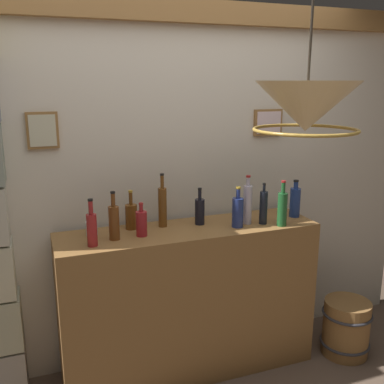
% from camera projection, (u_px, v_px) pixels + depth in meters
% --- Properties ---
extents(panelled_rear_partition, '(3.77, 0.15, 2.42)m').
position_uv_depth(panelled_rear_partition, '(174.00, 177.00, 3.03)').
color(panelled_rear_partition, beige).
rests_on(panelled_rear_partition, ground).
extents(bar_shelf_unit, '(1.67, 0.44, 1.01)m').
position_uv_depth(bar_shelf_unit, '(189.00, 301.00, 2.95)').
color(bar_shelf_unit, olive).
rests_on(bar_shelf_unit, ground).
extents(liquor_bottle_mezcal, '(0.07, 0.07, 0.26)m').
position_uv_depth(liquor_bottle_mezcal, '(238.00, 212.00, 2.84)').
color(liquor_bottle_mezcal, navy).
rests_on(liquor_bottle_mezcal, bar_shelf_unit).
extents(liquor_bottle_tequila, '(0.07, 0.07, 0.21)m').
position_uv_depth(liquor_bottle_tequila, '(141.00, 223.00, 2.68)').
color(liquor_bottle_tequila, maroon).
rests_on(liquor_bottle_tequila, bar_shelf_unit).
extents(liquor_bottle_brandy, '(0.05, 0.05, 0.27)m').
position_uv_depth(liquor_bottle_brandy, '(263.00, 207.00, 2.90)').
color(liquor_bottle_brandy, black).
rests_on(liquor_bottle_brandy, bar_shelf_unit).
extents(liquor_bottle_amaro, '(0.07, 0.07, 0.26)m').
position_uv_depth(liquor_bottle_amaro, '(295.00, 202.00, 3.05)').
color(liquor_bottle_amaro, navy).
rests_on(liquor_bottle_amaro, bar_shelf_unit).
extents(liquor_bottle_vodka, '(0.06, 0.06, 0.30)m').
position_uv_depth(liquor_bottle_vodka, '(282.00, 208.00, 2.86)').
color(liquor_bottle_vodka, '#1B5326').
rests_on(liquor_bottle_vodka, bar_shelf_unit).
extents(liquor_bottle_scotch, '(0.06, 0.06, 0.29)m').
position_uv_depth(liquor_bottle_scotch, '(114.00, 222.00, 2.61)').
color(liquor_bottle_scotch, brown).
rests_on(liquor_bottle_scotch, bar_shelf_unit).
extents(liquor_bottle_sherry, '(0.05, 0.05, 0.35)m').
position_uv_depth(liquor_bottle_sherry, '(162.00, 206.00, 2.84)').
color(liquor_bottle_sherry, brown).
rests_on(liquor_bottle_sherry, bar_shelf_unit).
extents(liquor_bottle_rye, '(0.06, 0.06, 0.32)m').
position_uv_depth(liquor_bottle_rye, '(248.00, 204.00, 2.90)').
color(liquor_bottle_rye, silver).
rests_on(liquor_bottle_rye, bar_shelf_unit).
extents(liquor_bottle_bourbon, '(0.06, 0.06, 0.28)m').
position_uv_depth(liquor_bottle_bourbon, '(92.00, 228.00, 2.51)').
color(liquor_bottle_bourbon, maroon).
rests_on(liquor_bottle_bourbon, bar_shelf_unit).
extents(liquor_bottle_whiskey, '(0.08, 0.08, 0.25)m').
position_uv_depth(liquor_bottle_whiskey, '(131.00, 216.00, 2.80)').
color(liquor_bottle_whiskey, brown).
rests_on(liquor_bottle_whiskey, bar_shelf_unit).
extents(liquor_bottle_gin, '(0.06, 0.06, 0.24)m').
position_uv_depth(liquor_bottle_gin, '(200.00, 211.00, 2.89)').
color(liquor_bottle_gin, black).
rests_on(liquor_bottle_gin, bar_shelf_unit).
extents(glass_tumbler_rocks, '(0.07, 0.07, 0.09)m').
position_uv_depth(glass_tumbler_rocks, '(92.00, 228.00, 2.70)').
color(glass_tumbler_rocks, silver).
rests_on(glass_tumbler_rocks, bar_shelf_unit).
extents(pendant_lamp, '(0.49, 0.49, 0.67)m').
position_uv_depth(pendant_lamp, '(307.00, 108.00, 2.04)').
color(pendant_lamp, beige).
extents(wooden_barrel, '(0.35, 0.35, 0.41)m').
position_uv_depth(wooden_barrel, '(346.00, 328.00, 3.19)').
color(wooden_barrel, olive).
rests_on(wooden_barrel, ground).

